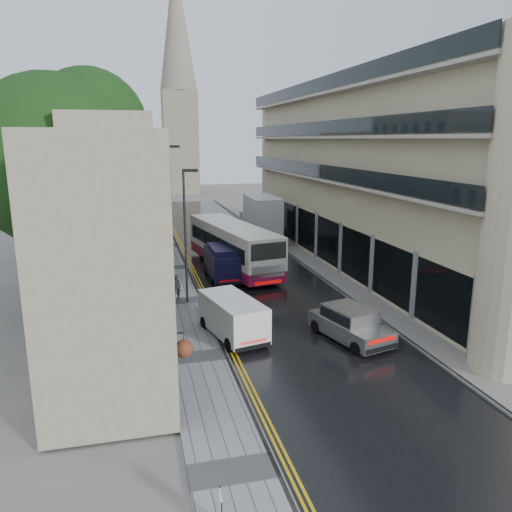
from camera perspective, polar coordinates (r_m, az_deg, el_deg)
name	(u,v)px	position (r m, az deg, el deg)	size (l,w,h in m)	color
ground	(458,500)	(16.44, 22.09, -24.46)	(200.00, 200.00, 0.00)	slate
road	(244,265)	(39.87, -1.40, -0.99)	(9.00, 85.00, 0.02)	black
left_sidewalk	(170,268)	(39.06, -9.81, -1.41)	(2.70, 85.00, 0.12)	gray
right_sidewalk	(308,260)	(41.33, 5.93, -0.47)	(1.80, 85.00, 0.12)	slate
old_shop_row	(118,189)	(40.44, -15.55, 7.36)	(4.50, 56.00, 12.00)	gray
modern_block	(375,175)	(40.85, 13.45, 8.95)	(8.00, 40.00, 14.00)	beige
church_spire	(178,79)	(93.22, -8.88, 19.37)	(6.40, 6.40, 40.00)	gray
tree_near	(57,191)	(30.66, -21.81, 6.95)	(10.56, 10.56, 13.89)	black
tree_far	(83,184)	(43.56, -19.12, 7.81)	(9.24, 9.24, 12.46)	black
cream_bus	(234,258)	(34.77, -2.50, -0.20)	(2.86, 12.57, 3.43)	white
white_lorry	(253,222)	(46.22, -0.40, 3.87)	(2.58, 8.61, 4.52)	silver
silver_hatchback	(357,338)	(23.72, 11.45, -9.15)	(1.99, 4.56, 1.71)	#AEAFB3
white_van	(229,331)	(23.58, -3.09, -8.55)	(1.97, 4.60, 2.08)	silver
navy_van	(214,268)	(33.79, -4.81, -1.43)	(1.97, 4.93, 2.51)	black
pedestrian	(176,287)	(31.18, -9.15, -3.51)	(0.58, 0.38, 1.58)	black
lamp_post_near	(185,238)	(29.86, -8.08, 2.10)	(0.90, 0.20, 7.97)	black
lamp_post_far	(170,200)	(43.46, -9.77, 6.28)	(1.03, 0.23, 9.13)	black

